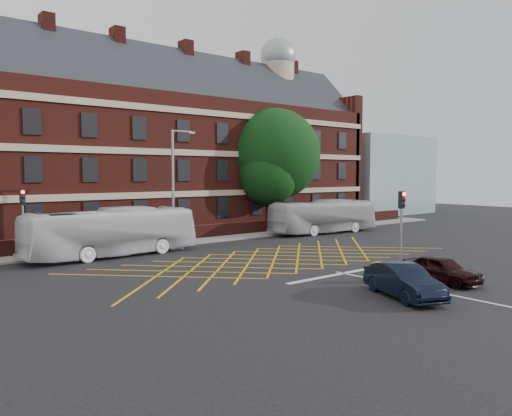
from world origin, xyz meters
TOP-DOWN VIEW (x-y plane):
  - ground at (0.00, 0.00)m, footprint 120.00×120.00m
  - victorian_building at (0.25, 22.00)m, footprint 51.00×12.17m
  - boundary_wall at (0.00, 13.00)m, footprint 56.00×0.50m
  - far_pavement at (0.00, 12.00)m, footprint 60.00×3.00m
  - glass_block at (34.00, 21.00)m, footprint 14.00×10.00m
  - box_junction_hatching at (0.00, 2.00)m, footprint 8.22×8.22m
  - stop_line at (0.00, -3.50)m, footprint 8.00×0.30m
  - centre_line at (0.00, -10.00)m, footprint 0.15×14.00m
  - bus_left at (-7.18, 9.32)m, footprint 11.12×3.11m
  - bus_right at (12.21, 9.44)m, footprint 10.65×3.40m
  - car_navy at (-1.92, -8.46)m, footprint 3.00×4.51m
  - car_maroon at (1.94, -7.92)m, footprint 1.76×3.93m
  - deciduous_tree at (12.09, 15.81)m, footprint 8.83×8.83m
  - traffic_light_near at (3.35, -4.67)m, footprint 0.70×0.70m
  - traffic_light_far at (-11.87, 11.47)m, footprint 0.70×0.70m
  - street_lamp at (-2.57, 9.59)m, footprint 2.25×1.00m
  - utility_cabinet at (-0.23, -5.89)m, footprint 0.48×0.39m

SIDE VIEW (x-z plane):
  - ground at x=0.00m, z-range 0.00..0.00m
  - box_junction_hatching at x=0.00m, z-range 0.00..0.02m
  - stop_line at x=0.00m, z-range 0.00..0.02m
  - centre_line at x=0.00m, z-range 0.00..0.02m
  - far_pavement at x=0.00m, z-range 0.00..0.12m
  - utility_cabinet at x=-0.23m, z-range 0.00..0.95m
  - boundary_wall at x=0.00m, z-range 0.00..1.10m
  - car_maroon at x=1.94m, z-range 0.00..1.31m
  - car_navy at x=-1.92m, z-range 0.00..1.41m
  - bus_right at x=12.21m, z-range 0.00..2.92m
  - bus_left at x=-7.18m, z-range 0.00..3.07m
  - traffic_light_near at x=3.35m, z-range -0.37..3.90m
  - traffic_light_far at x=-11.87m, z-range -0.37..3.90m
  - street_lamp at x=-2.57m, z-range -1.34..6.87m
  - glass_block at x=34.00m, z-range 0.00..10.00m
  - deciduous_tree at x=12.09m, z-range 0.74..12.25m
  - victorian_building at x=0.25m, z-range -2.36..18.04m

